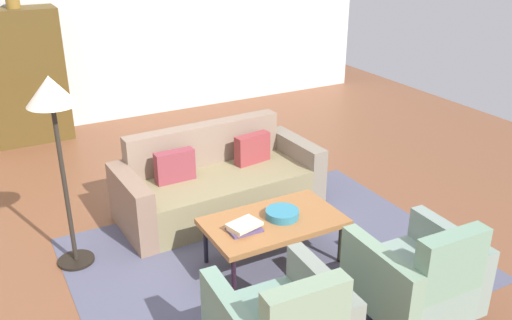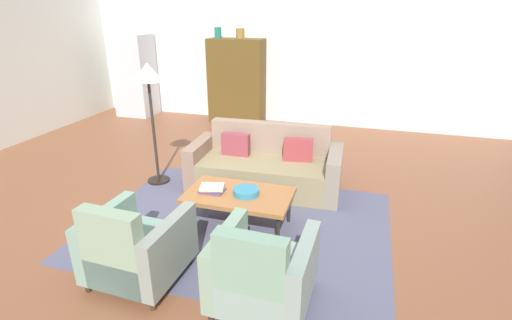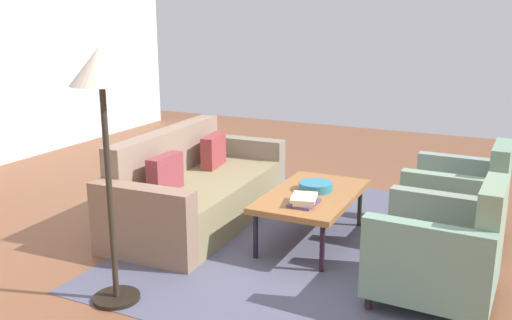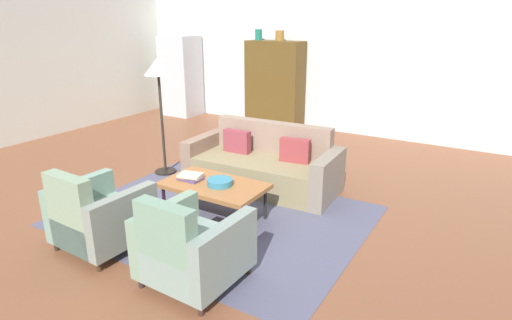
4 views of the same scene
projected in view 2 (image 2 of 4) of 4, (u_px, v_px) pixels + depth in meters
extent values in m
plane|color=brown|center=(216.00, 208.00, 4.85)|extent=(11.10, 11.10, 0.00)
cube|color=silver|center=(289.00, 58.00, 8.10)|extent=(9.25, 0.12, 2.80)
cube|color=#505167|center=(241.00, 224.00, 4.47)|extent=(3.40, 2.60, 0.01)
cube|color=#837853|center=(264.00, 174.00, 5.33)|extent=(1.78, 0.97, 0.42)
cube|color=gray|center=(270.00, 151.00, 5.57)|extent=(1.75, 0.25, 0.86)
cube|color=gray|center=(334.00, 174.00, 5.07)|extent=(0.22, 0.91, 0.62)
cube|color=#856956|center=(201.00, 161.00, 5.51)|extent=(0.22, 0.91, 0.62)
cube|color=brown|center=(298.00, 150.00, 5.18)|extent=(0.41, 0.18, 0.32)
cube|color=brown|center=(236.00, 144.00, 5.39)|extent=(0.40, 0.13, 0.32)
cylinder|color=black|center=(207.00, 195.00, 4.75)|extent=(0.04, 0.04, 0.39)
cylinder|color=black|center=(289.00, 207.00, 4.47)|extent=(0.04, 0.04, 0.39)
cylinder|color=black|center=(187.00, 217.00, 4.25)|extent=(0.04, 0.04, 0.39)
cylinder|color=black|center=(278.00, 232.00, 3.97)|extent=(0.04, 0.04, 0.39)
cube|color=#9A6235|center=(239.00, 195.00, 4.28)|extent=(1.20, 0.70, 0.05)
cylinder|color=black|center=(134.00, 245.00, 4.00)|extent=(0.05, 0.05, 0.10)
cylinder|color=#2C2D1B|center=(191.00, 258.00, 3.79)|extent=(0.05, 0.05, 0.10)
cylinder|color=#2E2216|center=(88.00, 287.00, 3.40)|extent=(0.05, 0.05, 0.10)
cylinder|color=#3C2616|center=(153.00, 305.00, 3.19)|extent=(0.05, 0.05, 0.10)
cube|color=gray|center=(140.00, 254.00, 3.52)|extent=(0.59, 0.82, 0.30)
cube|color=gray|center=(113.00, 253.00, 3.14)|extent=(0.57, 0.16, 0.78)
cube|color=gray|center=(108.00, 236.00, 3.57)|extent=(0.15, 0.80, 0.56)
cube|color=gray|center=(171.00, 249.00, 3.37)|extent=(0.15, 0.80, 0.56)
cylinder|color=#361A11|center=(240.00, 266.00, 3.67)|extent=(0.05, 0.05, 0.10)
cylinder|color=#2E2010|center=(309.00, 281.00, 3.47)|extent=(0.05, 0.05, 0.10)
cylinder|color=#2E2322|center=(211.00, 316.00, 3.07)|extent=(0.05, 0.05, 0.10)
cube|color=gray|center=(263.00, 279.00, 3.20)|extent=(0.58, 0.82, 0.30)
cube|color=gray|center=(251.00, 280.00, 2.82)|extent=(0.56, 0.16, 0.78)
cube|color=gray|center=(226.00, 258.00, 3.25)|extent=(0.14, 0.80, 0.56)
cube|color=gray|center=(304.00, 274.00, 3.05)|extent=(0.14, 0.80, 0.56)
cylinder|color=teal|center=(246.00, 192.00, 4.23)|extent=(0.29, 0.29, 0.07)
cube|color=#534370|center=(212.00, 191.00, 4.31)|extent=(0.28, 0.20, 0.02)
cube|color=beige|center=(212.00, 189.00, 4.30)|extent=(0.30, 0.21, 0.02)
cube|color=beige|center=(212.00, 187.00, 4.29)|extent=(0.30, 0.25, 0.03)
cube|color=#533E19|center=(237.00, 82.00, 8.26)|extent=(1.20, 0.50, 1.80)
cube|color=#3D3218|center=(228.00, 79.00, 8.57)|extent=(0.56, 0.01, 1.51)
cube|color=#442418|center=(253.00, 80.00, 8.41)|extent=(0.56, 0.01, 1.51)
cylinder|color=#1C705D|center=(218.00, 33.00, 7.99)|extent=(0.15, 0.15, 0.22)
cylinder|color=olive|center=(240.00, 33.00, 7.86)|extent=(0.18, 0.18, 0.20)
cube|color=#B7BABF|center=(135.00, 76.00, 8.82)|extent=(0.80, 0.70, 1.85)
cylinder|color=#99999E|center=(145.00, 70.00, 9.10)|extent=(0.02, 0.02, 0.70)
cylinder|color=black|center=(159.00, 180.00, 5.60)|extent=(0.32, 0.32, 0.03)
cylinder|color=#2C2720|center=(154.00, 133.00, 5.32)|extent=(0.04, 0.04, 1.45)
cone|color=beige|center=(147.00, 72.00, 5.00)|extent=(0.40, 0.40, 0.24)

